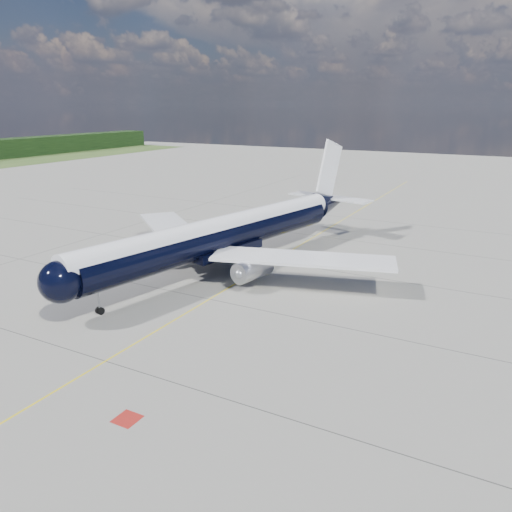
# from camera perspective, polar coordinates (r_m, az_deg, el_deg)

# --- Properties ---
(ground) EXTENTS (320.00, 320.00, 0.00)m
(ground) POSITION_cam_1_polar(r_m,az_deg,el_deg) (69.31, 3.80, 0.48)
(ground) COLOR gray
(ground) RESTS_ON ground
(taxiway_centerline) EXTENTS (0.16, 160.00, 0.01)m
(taxiway_centerline) POSITION_cam_1_polar(r_m,az_deg,el_deg) (64.98, 1.96, -0.61)
(taxiway_centerline) COLOR yellow
(taxiway_centerline) RESTS_ON ground
(red_marking) EXTENTS (1.60, 1.60, 0.01)m
(red_marking) POSITION_cam_1_polar(r_m,az_deg,el_deg) (35.07, -14.51, -17.58)
(red_marking) COLOR maroon
(red_marking) RESTS_ON ground
(main_airliner) EXTENTS (40.91, 50.45, 14.69)m
(main_airliner) POSITION_cam_1_polar(r_m,az_deg,el_deg) (60.99, -3.10, 2.65)
(main_airliner) COLOR black
(main_airliner) RESTS_ON ground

